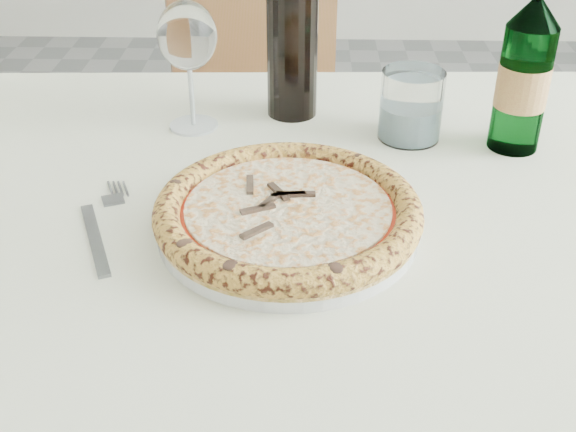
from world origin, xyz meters
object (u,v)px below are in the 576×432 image
chair_far (264,106)px  tumbler (411,110)px  wine_bottle (292,29)px  beer_bottle (525,74)px  pizza (288,211)px  wine_glass (187,39)px  dining_table (290,250)px  plate (288,224)px

chair_far → tumbler: chair_far is taller
chair_far → wine_bottle: (0.08, -0.54, 0.35)m
tumbler → beer_bottle: size_ratio=0.37×
pizza → wine_glass: bearing=118.0°
dining_table → beer_bottle: (0.30, 0.12, 0.20)m
chair_far → wine_glass: wine_glass is taller
dining_table → plate: (0.00, -0.10, 0.11)m
plate → wine_glass: wine_glass is taller
plate → wine_bottle: wine_bottle is taller
beer_bottle → wine_bottle: size_ratio=0.87×
dining_table → plate: size_ratio=4.67×
tumbler → chair_far: bearing=111.5°
plate → pizza: (-0.00, -0.00, 0.02)m
wine_glass → wine_bottle: bearing=20.6°
chair_far → wine_glass: (-0.07, -0.59, 0.36)m
pizza → wine_glass: wine_glass is taller
wine_glass → beer_bottle: 0.45m
dining_table → wine_glass: bearing=130.0°
wine_bottle → pizza: bearing=-89.4°
chair_far → wine_bottle: 0.65m
dining_table → plate: bearing=-90.0°
pizza → wine_bottle: wine_bottle is taller
dining_table → wine_glass: size_ratio=7.45×
wine_glass → tumbler: (0.31, -0.03, -0.09)m
pizza → wine_bottle: 0.34m
chair_far → tumbler: 0.72m
chair_far → pizza: 0.90m
chair_far → wine_glass: size_ratio=5.08×
wine_glass → beer_bottle: (0.45, -0.05, -0.03)m
chair_far → wine_glass: bearing=-96.3°
plate → tumbler: bearing=56.5°
wine_glass → tumbler: 0.32m
dining_table → pizza: bearing=-90.0°
pizza → beer_bottle: size_ratio=1.14×
pizza → tumbler: 0.30m
beer_bottle → wine_bottle: bearing=161.2°
beer_bottle → wine_bottle: 0.32m
chair_far → beer_bottle: (0.38, -0.64, 0.33)m
dining_table → tumbler: size_ratio=14.03×
pizza → wine_bottle: bearing=90.6°
dining_table → wine_bottle: bearing=90.8°
beer_bottle → wine_bottle: (-0.31, 0.10, 0.02)m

